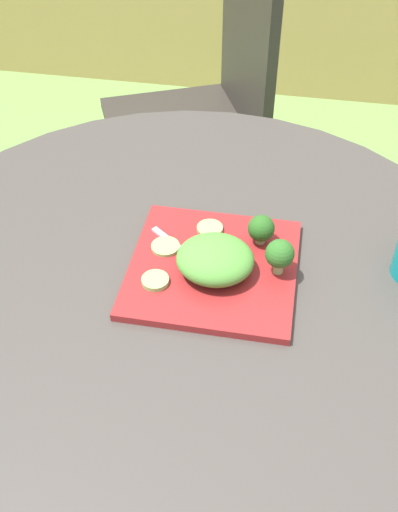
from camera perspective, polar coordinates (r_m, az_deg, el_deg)
The scene contains 11 objects.
ground_plane at distance 1.60m, azimuth -0.89°, elevation -20.40°, with size 12.00×12.00×0.00m, color #70994C.
patio_table at distance 1.16m, azimuth -1.17°, elevation -9.13°, with size 1.08×1.08×0.72m.
patio_chair at distance 1.89m, azimuth 1.03°, elevation 14.55°, with size 0.58×0.58×0.90m.
salad_plate at distance 1.01m, azimuth 1.32°, elevation -1.12°, with size 0.27×0.27×0.01m, color maroon.
fork at distance 1.02m, azimuth -0.96°, elevation 0.06°, with size 0.13×0.11×0.00m.
lettuce_mound at distance 0.98m, azimuth 1.51°, elevation -0.31°, with size 0.13×0.12×0.06m, color #519338.
broccoli_floret_0 at distance 1.03m, azimuth 5.83°, elevation 2.56°, with size 0.05×0.05×0.05m.
broccoli_floret_1 at distance 0.98m, azimuth 7.54°, elevation 0.15°, with size 0.05×0.05×0.06m.
cucumber_slice_0 at distance 1.07m, azimuth 1.02°, elevation 2.56°, with size 0.05×0.05×0.01m, color #8EB766.
cucumber_slice_1 at distance 0.98m, azimuth -4.10°, elevation -2.30°, with size 0.04×0.04×0.01m, color #8EB766.
cucumber_slice_2 at distance 1.04m, azimuth -3.15°, elevation 0.89°, with size 0.05×0.05×0.01m, color #8EB766.
Camera 1 is at (0.15, -0.70, 1.43)m, focal length 42.87 mm.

